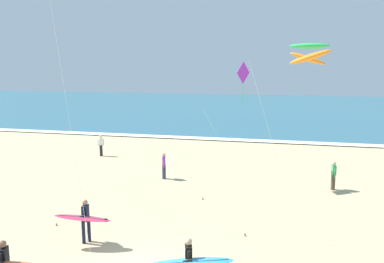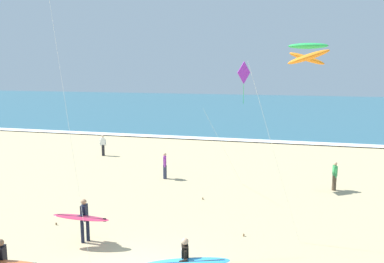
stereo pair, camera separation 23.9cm
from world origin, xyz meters
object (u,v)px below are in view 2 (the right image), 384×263
Objects in this scene: surfer_trailing at (83,218)px; bystander_purple_top at (165,166)px; surfer_third at (185,262)px; kite_arc_emerald_far at (308,54)px; bystander_green_top at (335,176)px; bystander_white_top at (103,145)px; kite_diamond_violet_mid at (243,77)px.

surfer_trailing is 8.98m from bystander_purple_top.
kite_arc_emerald_far is at bearing 53.38° from surfer_third.
bystander_purple_top and bystander_green_top have the same top height.
bystander_white_top is (-6.45, 4.67, 0.00)m from bystander_purple_top.
surfer_trailing is 0.82× the size of surfer_third.
kite_arc_emerald_far is 9.61m from bystander_green_top.
bystander_white_top is (-11.01, 4.81, -5.29)m from kite_diamond_violet_mid.
surfer_third is 12.60m from bystander_green_top.
surfer_trailing is 0.29× the size of kite_arc_emerald_far.
surfer_trailing is at bearing -91.72° from bystander_purple_top.
kite_arc_emerald_far is 4.68× the size of bystander_green_top.
surfer_third is 1.64× the size of bystander_green_top.
bystander_green_top is at bearing 3.26° from kite_diamond_violet_mid.
surfer_trailing is 0.31× the size of kite_diamond_violet_mid.
bystander_green_top is at bearing 65.28° from surfer_third.
kite_diamond_violet_mid is 6.99m from bystander_purple_top.
surfer_third is 12.25m from kite_diamond_violet_mid.
bystander_green_top is (5.27, 11.45, -0.24)m from surfer_third.
surfer_trailing is 1.35× the size of bystander_green_top.
kite_arc_emerald_far is (3.06, -6.74, 0.96)m from kite_diamond_violet_mid.
bystander_purple_top is 7.97m from bystander_white_top.
kite_diamond_violet_mid is at bearing -176.74° from bystander_green_top.
kite_diamond_violet_mid is at bearing -23.59° from bystander_white_top.
kite_diamond_violet_mid is at bearing 88.85° from surfer_third.
kite_arc_emerald_far is at bearing 14.87° from surfer_trailing.
kite_diamond_violet_mid is (0.22, 11.16, 5.05)m from surfer_third.
kite_diamond_violet_mid is 4.36× the size of bystander_purple_top.
surfer_trailing is 11.27m from kite_diamond_violet_mid.
surfer_trailing and surfer_third have the same top height.
surfer_trailing is at bearing -118.67° from kite_diamond_violet_mid.
bystander_green_top is at bearing 0.90° from bystander_purple_top.
bystander_purple_top is at bearing 111.02° from surfer_third.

